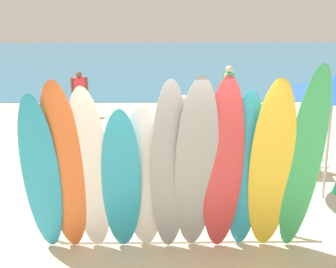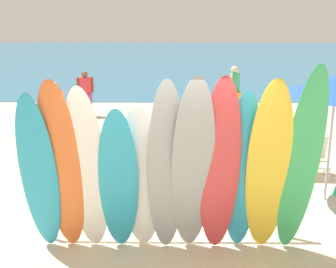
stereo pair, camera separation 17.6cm
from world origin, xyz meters
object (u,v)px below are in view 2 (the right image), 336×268
at_px(surfboard_grey_5, 166,170).
at_px(beach_chair_striped, 315,156).
at_px(surfboard_orange_1, 62,169).
at_px(surfboard_red_7, 220,169).
at_px(surfboard_white_2, 87,172).
at_px(surfboard_teal_3, 118,182).
at_px(surfboard_teal_8, 242,174).
at_px(surfboard_yellow_9, 268,171).
at_px(surfboard_green_10, 301,165).
at_px(surfboard_rack, 167,202).
at_px(surfboard_teal_0, 39,175).
at_px(surfboard_white_4, 141,180).
at_px(beachgoer_midbeach, 272,127).
at_px(beachgoer_strolling, 56,105).
at_px(beachgoer_by_water, 186,126).
at_px(beachgoer_photographing, 85,90).
at_px(beachgoer_near_rack, 234,88).
at_px(beach_umbrella, 336,86).
at_px(surfboard_grey_6, 193,169).

bearing_deg(surfboard_grey_5, beach_chair_striped, 42.78).
bearing_deg(surfboard_orange_1, surfboard_red_7, 3.87).
distance_m(surfboard_white_2, surfboard_teal_3, 0.44).
bearing_deg(surfboard_red_7, surfboard_teal_8, 11.98).
relative_size(surfboard_yellow_9, surfboard_green_10, 0.94).
bearing_deg(surfboard_rack, surfboard_teal_0, -164.67).
distance_m(surfboard_white_4, beachgoer_midbeach, 4.36).
height_order(surfboard_rack, beachgoer_strolling, beachgoer_strolling).
xyz_separation_m(surfboard_white_2, beachgoer_by_water, (1.44, 3.66, -0.29)).
distance_m(surfboard_red_7, beachgoer_photographing, 9.35).
relative_size(surfboard_white_4, beachgoer_midbeach, 1.34).
bearing_deg(beachgoer_strolling, beachgoer_midbeach, 173.24).
relative_size(surfboard_teal_3, surfboard_teal_8, 0.91).
height_order(beachgoer_midbeach, beach_chair_striped, beachgoer_midbeach).
xyz_separation_m(beachgoer_near_rack, beachgoer_strolling, (-5.19, -2.23, -0.12)).
distance_m(surfboard_teal_0, surfboard_teal_8, 2.71).
bearing_deg(beach_umbrella, surfboard_grey_6, -141.96).
bearing_deg(beachgoer_photographing, surfboard_white_2, -96.70).
distance_m(surfboard_white_4, beachgoer_by_water, 3.64).
bearing_deg(surfboard_rack, surfboard_teal_8, -22.55).
distance_m(surfboard_teal_8, beachgoer_strolling, 7.43).
distance_m(beachgoer_photographing, beach_umbrella, 8.87).
distance_m(surfboard_orange_1, surfboard_grey_6, 1.75).
relative_size(surfboard_orange_1, surfboard_white_2, 1.03).
bearing_deg(surfboard_grey_6, beach_chair_striped, 45.30).
distance_m(surfboard_teal_3, surfboard_teal_8, 1.66).
xyz_separation_m(surfboard_orange_1, surfboard_teal_8, (2.41, 0.03, -0.07)).
height_order(surfboard_rack, beachgoer_near_rack, beachgoer_near_rack).
xyz_separation_m(surfboard_grey_5, surfboard_green_10, (1.75, -0.07, 0.10)).
height_order(surfboard_teal_0, beachgoer_strolling, surfboard_teal_0).
distance_m(surfboard_teal_0, surfboard_red_7, 2.41).
bearing_deg(surfboard_yellow_9, surfboard_red_7, -178.24).
height_order(surfboard_teal_8, beach_umbrella, surfboard_teal_8).
bearing_deg(beachgoer_by_water, beach_chair_striped, 98.06).
distance_m(beachgoer_strolling, beachgoer_photographing, 2.46).
relative_size(surfboard_green_10, beachgoer_strolling, 1.84).
height_order(surfboard_grey_6, surfboard_red_7, surfboard_grey_6).
bearing_deg(surfboard_yellow_9, beachgoer_by_water, 109.81).
relative_size(surfboard_grey_6, surfboard_green_10, 0.95).
bearing_deg(beachgoer_strolling, surfboard_teal_0, 121.91).
distance_m(beachgoer_midbeach, beachgoer_by_water, 1.85).
xyz_separation_m(surfboard_white_4, surfboard_grey_5, (0.35, -0.13, 0.19)).
height_order(beachgoer_strolling, beachgoer_by_water, beachgoer_by_water).
relative_size(surfboard_green_10, beachgoer_midbeach, 1.72).
bearing_deg(beachgoer_midbeach, surfboard_white_4, -99.53).
xyz_separation_m(beachgoer_photographing, beach_chair_striped, (5.84, -5.52, -0.44)).
height_order(surfboard_grey_6, surfboard_yellow_9, surfboard_grey_6).
bearing_deg(beachgoer_strolling, surfboard_orange_1, 124.58).
relative_size(surfboard_white_4, beachgoer_near_rack, 1.26).
distance_m(beachgoer_midbeach, beachgoer_photographing, 7.11).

